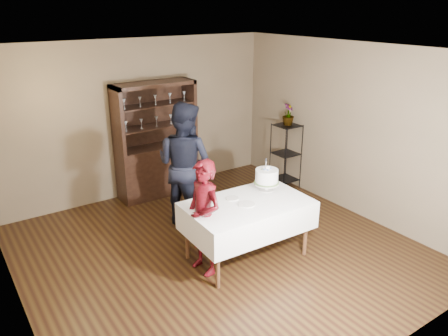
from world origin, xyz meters
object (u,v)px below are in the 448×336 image
(china_hutch, at_px, (157,158))
(cake_table, at_px, (247,216))
(man, at_px, (185,164))
(plant_etagere, at_px, (286,153))
(potted_plant, at_px, (288,114))
(woman, at_px, (204,218))
(cake, at_px, (267,177))

(china_hutch, height_order, cake_table, china_hutch)
(china_hutch, bearing_deg, man, -95.96)
(plant_etagere, xyz_separation_m, potted_plant, (0.01, -0.01, 0.73))
(woman, relative_size, cake, 3.10)
(man, relative_size, cake, 3.96)
(plant_etagere, relative_size, man, 0.63)
(cake_table, height_order, potted_plant, potted_plant)
(plant_etagere, relative_size, potted_plant, 3.15)
(plant_etagere, xyz_separation_m, cake_table, (-2.05, -1.54, -0.04))
(plant_etagere, height_order, cake, cake)
(potted_plant, bearing_deg, woman, -151.15)
(cake_table, height_order, cake, cake)
(china_hutch, xyz_separation_m, potted_plant, (2.09, -1.06, 0.71))
(china_hutch, xyz_separation_m, plant_etagere, (2.08, -1.05, -0.01))
(man, bearing_deg, potted_plant, -112.32)
(cake, bearing_deg, potted_plant, 40.34)
(china_hutch, height_order, cake, china_hutch)
(woman, relative_size, potted_plant, 3.91)
(cake_table, bearing_deg, china_hutch, 90.62)
(china_hutch, distance_m, man, 1.27)
(plant_etagere, distance_m, cake_table, 2.57)
(cake_table, relative_size, woman, 1.10)
(man, xyz_separation_m, cake, (0.61, -1.19, 0.04))
(cake, xyz_separation_m, potted_plant, (1.61, 1.36, 0.38))
(plant_etagere, distance_m, potted_plant, 0.73)
(cake_table, height_order, man, man)
(plant_etagere, bearing_deg, man, -175.43)
(cake, bearing_deg, man, 117.00)
(plant_etagere, distance_m, woman, 3.07)
(china_hutch, distance_m, plant_etagere, 2.33)
(potted_plant, bearing_deg, china_hutch, 153.14)
(woman, xyz_separation_m, potted_plant, (2.69, 1.48, 0.63))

